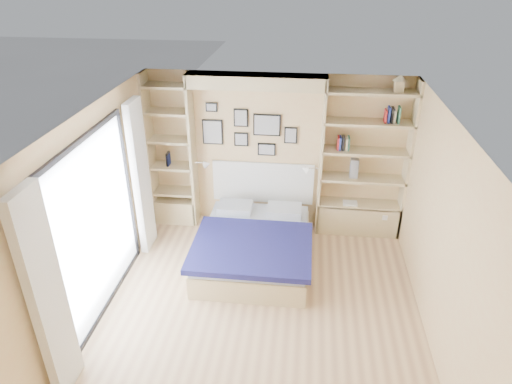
# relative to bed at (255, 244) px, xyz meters

# --- Properties ---
(ground) EXTENTS (4.50, 4.50, 0.00)m
(ground) POSITION_rel_bed_xyz_m (0.20, -1.09, -0.27)
(ground) COLOR tan
(ground) RESTS_ON ground
(room_shell) EXTENTS (4.50, 4.50, 4.50)m
(room_shell) POSITION_rel_bed_xyz_m (-0.18, 0.43, 0.81)
(room_shell) COLOR #D4B87C
(room_shell) RESTS_ON ground
(bed) EXTENTS (1.64, 2.16, 1.07)m
(bed) POSITION_rel_bed_xyz_m (0.00, 0.00, 0.00)
(bed) COLOR tan
(bed) RESTS_ON ground
(photo_gallery) EXTENTS (1.48, 0.02, 0.82)m
(photo_gallery) POSITION_rel_bed_xyz_m (-0.25, 1.13, 1.34)
(photo_gallery) COLOR black
(photo_gallery) RESTS_ON ground
(reading_lamps) EXTENTS (1.92, 0.12, 0.15)m
(reading_lamps) POSITION_rel_bed_xyz_m (-0.10, 0.91, 0.83)
(reading_lamps) COLOR silver
(reading_lamps) RESTS_ON ground
(shelf_decor) EXTENTS (3.51, 0.23, 2.03)m
(shelf_decor) POSITION_rel_bed_xyz_m (1.37, 0.97, 1.44)
(shelf_decor) COLOR #A51E1E
(shelf_decor) RESTS_ON ground
(deck_chair) EXTENTS (0.57, 0.79, 0.72)m
(deck_chair) POSITION_rel_bed_xyz_m (-3.00, -0.70, 0.07)
(deck_chair) COLOR tan
(deck_chair) RESTS_ON ground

